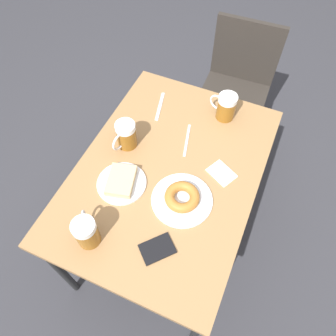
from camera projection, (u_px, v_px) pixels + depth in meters
ground_plane at (168, 234)px, 2.04m from camera, size 8.00×8.00×0.00m
table at (168, 178)px, 1.49m from camera, size 0.77×1.09×0.72m
chair at (238, 79)px, 2.03m from camera, size 0.41×0.41×0.88m
plate_with_cake at (121, 182)px, 1.39m from camera, size 0.21×0.21×0.04m
plate_with_donut at (182, 198)px, 1.34m from camera, size 0.25×0.25×0.05m
beer_mug_left at (126, 135)px, 1.46m from camera, size 0.09×0.14×0.13m
beer_mug_center at (226, 107)px, 1.56m from camera, size 0.14×0.09×0.13m
beer_mug_right at (86, 232)px, 1.21m from camera, size 0.10×0.12×0.13m
napkin_folded at (222, 173)px, 1.43m from camera, size 0.14×0.13×0.00m
fork at (187, 140)px, 1.53m from camera, size 0.06×0.19×0.00m
knife at (160, 106)px, 1.65m from camera, size 0.06×0.19×0.00m
passport_near_edge at (157, 249)px, 1.24m from camera, size 0.15×0.15×0.01m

